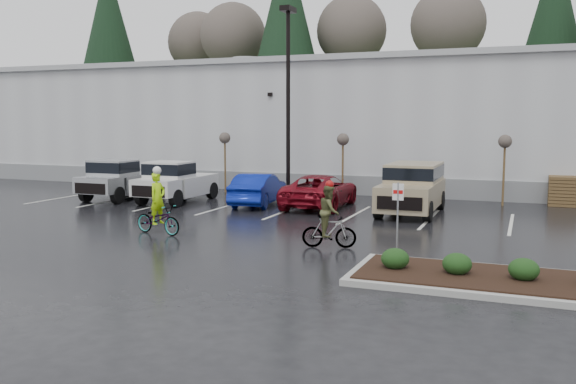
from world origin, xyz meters
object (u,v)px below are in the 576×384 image
at_px(pallet_stack_a, 563,191).
at_px(sapling_east, 505,145).
at_px(sapling_west, 225,141).
at_px(lamppost, 288,82).
at_px(car_blue, 258,189).
at_px(fire_lane_sign, 398,212).
at_px(sapling_mid, 343,143).
at_px(cyclist_olive, 329,223).
at_px(suv_tan, 412,189).
at_px(cyclist_hivis, 158,213).
at_px(pickup_silver, 125,179).
at_px(pickup_white, 180,181).

bearing_deg(pallet_stack_a, sapling_east, -158.20).
distance_m(sapling_west, sapling_east, 14.00).
height_order(lamppost, car_blue, lamppost).
distance_m(lamppost, fire_lane_sign, 14.78).
xyz_separation_m(sapling_mid, cyclist_olive, (2.98, -11.50, -1.96)).
distance_m(car_blue, suv_tan, 6.94).
distance_m(lamppost, pallet_stack_a, 13.61).
bearing_deg(sapling_west, fire_lane_sign, -47.33).
relative_size(lamppost, sapling_mid, 2.88).
relative_size(sapling_east, car_blue, 0.73).
height_order(fire_lane_sign, cyclist_hivis, cyclist_hivis).
bearing_deg(sapling_west, cyclist_hivis, -73.50).
xyz_separation_m(pickup_silver, suv_tan, (14.02, 0.23, 0.05)).
bearing_deg(sapling_west, car_blue, -46.09).
height_order(lamppost, pickup_silver, lamppost).
height_order(sapling_east, pallet_stack_a, sapling_east).
distance_m(fire_lane_sign, car_blue, 12.17).
bearing_deg(pickup_silver, pickup_white, 0.52).
relative_size(suv_tan, cyclist_hivis, 2.21).
bearing_deg(lamppost, sapling_west, 165.96).
height_order(pallet_stack_a, cyclist_olive, cyclist_olive).
height_order(pallet_stack_a, car_blue, car_blue).
relative_size(sapling_east, cyclist_olive, 1.56).
height_order(sapling_mid, sapling_east, same).
xyz_separation_m(pallet_stack_a, fire_lane_sign, (-4.70, -13.80, 0.73)).
xyz_separation_m(sapling_mid, car_blue, (-2.85, -3.79, -2.00)).
distance_m(car_blue, cyclist_hivis, 7.72).
bearing_deg(pickup_white, fire_lane_sign, -35.91).
bearing_deg(sapling_mid, pickup_white, -149.70).
xyz_separation_m(lamppost, pickup_silver, (-7.45, -3.03, -4.71)).
xyz_separation_m(sapling_west, sapling_east, (14.00, 0.00, 0.00)).
relative_size(sapling_west, cyclist_olive, 1.56).
height_order(sapling_east, cyclist_olive, sapling_east).
height_order(sapling_west, pickup_white, sapling_west).
bearing_deg(fire_lane_sign, pickup_white, 144.09).
bearing_deg(pickup_silver, fire_lane_sign, -29.91).
xyz_separation_m(lamppost, cyclist_hivis, (-0.59, -10.50, -4.97)).
xyz_separation_m(lamppost, cyclist_olive, (5.48, -10.50, -4.92)).
bearing_deg(cyclist_olive, cyclist_hivis, 75.98).
relative_size(sapling_mid, fire_lane_sign, 1.45).
distance_m(sapling_west, cyclist_hivis, 12.16).
distance_m(sapling_west, cyclist_olive, 15.03).
relative_size(fire_lane_sign, suv_tan, 0.43).
xyz_separation_m(car_blue, cyclist_olive, (5.83, -7.71, 0.04)).
bearing_deg(cyclist_hivis, sapling_west, 27.18).
distance_m(lamppost, sapling_east, 10.48).
height_order(pallet_stack_a, pickup_silver, pickup_silver).
relative_size(car_blue, cyclist_hivis, 1.91).
height_order(suv_tan, cyclist_olive, suv_tan).
bearing_deg(pickup_silver, sapling_west, 49.47).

